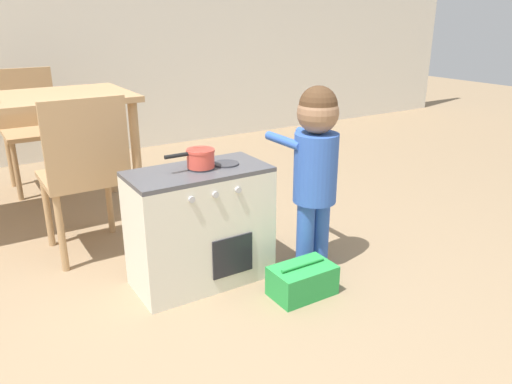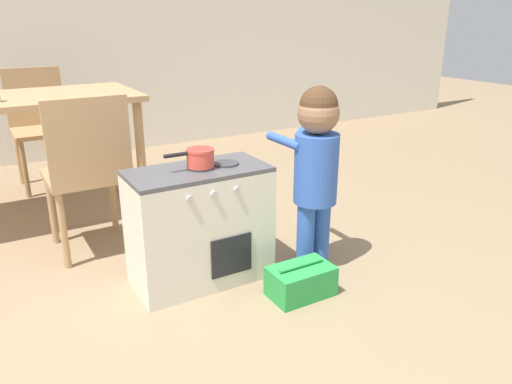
% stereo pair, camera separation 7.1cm
% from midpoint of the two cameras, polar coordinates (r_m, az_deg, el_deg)
% --- Properties ---
extents(wall_back, '(10.00, 0.06, 2.60)m').
position_cam_midpoint_polar(wall_back, '(4.66, -26.29, 18.69)').
color(wall_back, silver).
rests_on(wall_back, ground_plane).
extents(play_kitchen, '(0.65, 0.34, 0.57)m').
position_cam_midpoint_polar(play_kitchen, '(2.39, -7.22, -3.93)').
color(play_kitchen, silver).
rests_on(play_kitchen, ground_plane).
extents(toy_pot, '(0.24, 0.13, 0.08)m').
position_cam_midpoint_polar(toy_pot, '(2.28, -7.29, 3.97)').
color(toy_pot, '#E04C3D').
rests_on(toy_pot, play_kitchen).
extents(child_figure, '(0.24, 0.38, 0.93)m').
position_cam_midpoint_polar(child_figure, '(2.41, 5.99, 4.03)').
color(child_figure, '#335BB7').
rests_on(child_figure, ground_plane).
extents(toy_basket, '(0.29, 0.18, 0.16)m').
position_cam_midpoint_polar(toy_basket, '(2.35, 4.45, -10.04)').
color(toy_basket, green).
rests_on(toy_basket, ground_plane).
extents(dining_table, '(1.28, 0.70, 0.78)m').
position_cam_midpoint_polar(dining_table, '(3.28, -25.89, 7.87)').
color(dining_table, tan).
rests_on(dining_table, ground_plane).
extents(dining_chair_near, '(0.40, 0.40, 0.86)m').
position_cam_midpoint_polar(dining_chair_near, '(2.71, -19.68, 2.08)').
color(dining_chair_near, tan).
rests_on(dining_chair_near, ground_plane).
extents(dining_chair_far, '(0.40, 0.40, 0.86)m').
position_cam_midpoint_polar(dining_chair_far, '(4.01, -24.73, 6.92)').
color(dining_chair_far, tan).
rests_on(dining_chair_far, ground_plane).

